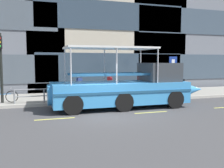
{
  "coord_description": "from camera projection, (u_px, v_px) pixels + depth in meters",
  "views": [
    {
      "loc": [
        -3.3,
        -11.72,
        2.6
      ],
      "look_at": [
        1.03,
        1.93,
        1.3
      ],
      "focal_mm": 40.22,
      "sensor_mm": 36.0,
      "label": 1
    }
  ],
  "objects": [
    {
      "name": "sidewalk",
      "position": [
        82.0,
        97.0,
        17.66
      ],
      "size": [
        32.0,
        4.8,
        0.18
      ],
      "primitive_type": "cube",
      "color": "gray",
      "rests_on": "ground_plane"
    },
    {
      "name": "leaned_bicycle",
      "position": [
        2.0,
        96.0,
        14.58
      ],
      "size": [
        1.74,
        0.46,
        0.96
      ],
      "color": "black",
      "rests_on": "sidewalk"
    },
    {
      "name": "pedestrian_mid_left",
      "position": [
        110.0,
        82.0,
        17.37
      ],
      "size": [
        0.3,
        0.4,
        1.59
      ],
      "color": "#47423D",
      "rests_on": "sidewalk"
    },
    {
      "name": "duck_tour_boat",
      "position": [
        129.0,
        88.0,
        14.23
      ],
      "size": [
        9.41,
        2.63,
        3.38
      ],
      "color": "#388CD1",
      "rests_on": "ground_plane"
    },
    {
      "name": "curb_edge",
      "position": [
        90.0,
        103.0,
        15.3
      ],
      "size": [
        32.0,
        0.18,
        0.18
      ],
      "primitive_type": "cube",
      "color": "#B2ADA3",
      "rests_on": "ground_plane"
    },
    {
      "name": "pedestrian_mid_right",
      "position": [
        79.0,
        84.0,
        15.97
      ],
      "size": [
        0.43,
        0.29,
        1.62
      ],
      "color": "#1E2338",
      "rests_on": "sidewalk"
    },
    {
      "name": "parking_sign",
      "position": [
        173.0,
        69.0,
        17.63
      ],
      "size": [
        0.6,
        0.12,
        2.75
      ],
      "color": "#4C4F54",
      "rests_on": "sidewalk"
    },
    {
      "name": "ground_plane",
      "position": [
        104.0,
        114.0,
        12.36
      ],
      "size": [
        120.0,
        120.0,
        0.0
      ],
      "primitive_type": "plane",
      "color": "#3D3D3F"
    },
    {
      "name": "curb_guardrail",
      "position": [
        111.0,
        91.0,
        15.99
      ],
      "size": [
        11.6,
        0.09,
        0.82
      ],
      "color": "gray",
      "rests_on": "sidewalk"
    },
    {
      "name": "traffic_light_pole",
      "position": [
        1.0,
        61.0,
        14.38
      ],
      "size": [
        0.24,
        0.46,
        4.04
      ],
      "color": "black",
      "rests_on": "sidewalk"
    },
    {
      "name": "lane_centreline",
      "position": [
        106.0,
        115.0,
        12.05
      ],
      "size": [
        25.8,
        0.12,
        0.01
      ],
      "color": "#DBD64C",
      "rests_on": "ground_plane"
    },
    {
      "name": "pedestrian_near_bow",
      "position": [
        144.0,
        80.0,
        17.94
      ],
      "size": [
        0.49,
        0.27,
        1.76
      ],
      "color": "#1E2338",
      "rests_on": "sidewalk"
    }
  ]
}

